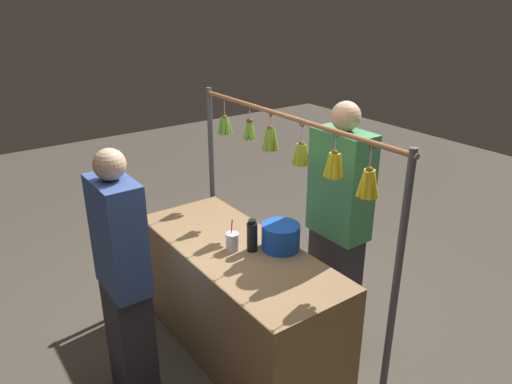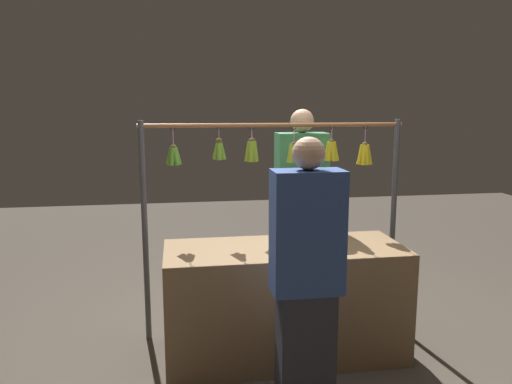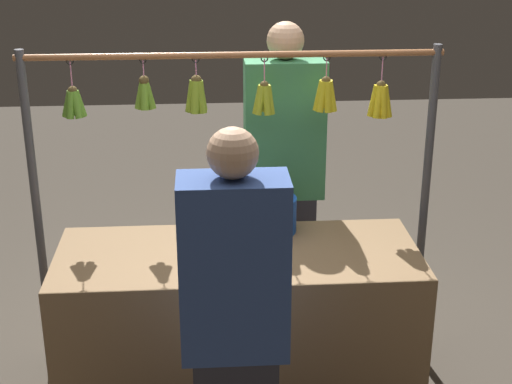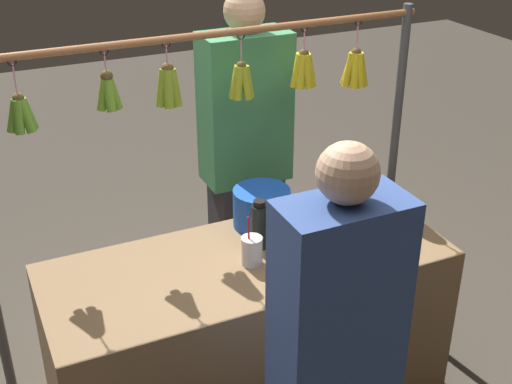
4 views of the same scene
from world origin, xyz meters
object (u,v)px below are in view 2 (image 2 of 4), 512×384
water_bottle (294,230)px  vendor_person (301,216)px  blue_bucket (300,226)px  drink_cup (286,240)px  customer_person (306,286)px

water_bottle → vendor_person: vendor_person is taller
water_bottle → blue_bucket: 0.19m
drink_cup → vendor_person: size_ratio=0.12×
blue_bucket → vendor_person: bearing=-104.5°
drink_cup → customer_person: size_ratio=0.13×
water_bottle → drink_cup: size_ratio=1.03×
customer_person → drink_cup: bearing=-93.8°
water_bottle → customer_person: size_ratio=0.14×
vendor_person → customer_person: (0.33, 1.45, -0.07)m
blue_bucket → water_bottle: bearing=61.8°
blue_bucket → drink_cup: (0.17, 0.28, -0.03)m
drink_cup → vendor_person: (-0.28, -0.70, 0.00)m
water_bottle → blue_bucket: (-0.09, -0.17, -0.02)m
water_bottle → drink_cup: water_bottle is taller
water_bottle → drink_cup: (0.08, 0.10, -0.04)m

